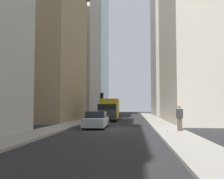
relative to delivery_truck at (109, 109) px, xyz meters
name	(u,v)px	position (x,y,z in m)	size (l,w,h in m)	color
ground_plane	(112,129)	(-12.81, -1.40, -1.46)	(135.00, 135.00, 0.00)	#262628
sidewalk_right	(58,128)	(-12.81, 3.10, -1.39)	(90.00, 2.20, 0.14)	gray
sidewalk_left	(167,129)	(-12.81, -5.90, -1.39)	(90.00, 2.20, 0.14)	gray
building_left_midfar	(208,19)	(-3.11, -12.00, 10.68)	(15.96, 10.00, 24.27)	#A8A091
building_left_far	(178,39)	(17.62, -12.00, 13.64)	(14.18, 10.00, 30.21)	gray
building_right_far	(70,45)	(15.68, 9.20, 12.50)	(13.14, 10.00, 27.92)	#B7B2A5
building_right_midfar	(40,37)	(-0.97, 9.19, 9.53)	(14.69, 10.50, 21.96)	#9E8966
delivery_truck	(109,109)	(0.00, 0.00, 0.00)	(6.46, 2.25, 2.84)	yellow
sedan_silver	(96,120)	(-12.01, 0.00, -0.80)	(4.30, 1.78, 1.42)	#B7BABF
traffic_light_midblock	(101,101)	(12.59, 2.63, 1.33)	(0.43, 0.52, 3.62)	black
traffic_light_far_junction	(102,99)	(11.13, 2.37, 1.68)	(0.43, 0.52, 4.08)	black
pedestrian	(180,117)	(-15.61, -6.42, -0.34)	(0.26, 0.44, 1.80)	#473D33
discarded_bottle	(167,131)	(-16.99, -5.38, -1.21)	(0.07, 0.07, 0.27)	#999EA3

